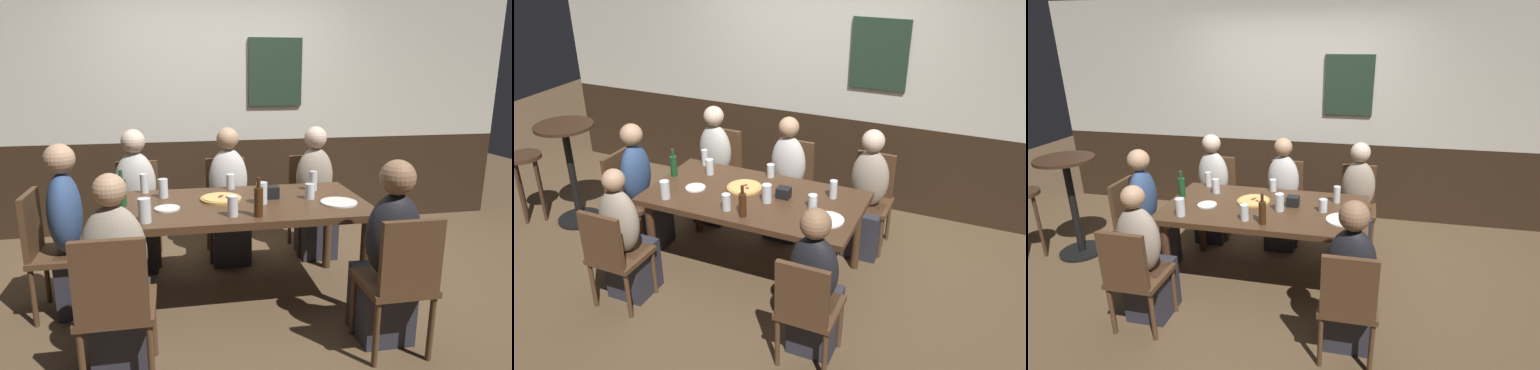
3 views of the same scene
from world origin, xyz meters
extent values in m
plane|color=brown|center=(0.00, 0.00, 0.00)|extent=(12.00, 12.00, 0.00)
cube|color=#332316|center=(0.00, 1.65, 0.47)|extent=(6.40, 0.10, 0.95)
cube|color=beige|center=(0.00, 1.65, 1.77)|extent=(6.40, 0.10, 1.65)
cube|color=#233828|center=(0.60, 1.58, 1.65)|extent=(0.56, 0.03, 0.68)
cube|color=#472D1C|center=(0.00, 0.00, 0.71)|extent=(1.80, 0.93, 0.05)
cylinder|color=#472D1C|center=(-0.80, -0.38, 0.34)|extent=(0.07, 0.07, 0.69)
cylinder|color=#472D1C|center=(0.80, -0.38, 0.34)|extent=(0.07, 0.07, 0.69)
cylinder|color=#472D1C|center=(-0.80, 0.38, 0.34)|extent=(0.07, 0.07, 0.69)
cylinder|color=#472D1C|center=(0.80, 0.38, 0.34)|extent=(0.07, 0.07, 0.69)
cube|color=#513521|center=(0.79, -0.80, 0.43)|extent=(0.40, 0.40, 0.04)
cube|color=#513521|center=(0.79, -0.98, 0.67)|extent=(0.36, 0.04, 0.43)
cylinder|color=#513521|center=(0.62, -0.63, 0.21)|extent=(0.04, 0.04, 0.41)
cylinder|color=#513521|center=(0.96, -0.63, 0.21)|extent=(0.04, 0.04, 0.41)
cylinder|color=#513521|center=(0.62, -0.97, 0.21)|extent=(0.04, 0.04, 0.41)
cylinder|color=#513521|center=(0.96, -0.97, 0.21)|extent=(0.04, 0.04, 0.41)
cube|color=#513521|center=(-0.79, 0.80, 0.43)|extent=(0.40, 0.40, 0.04)
cube|color=#513521|center=(-0.79, 0.98, 0.67)|extent=(0.36, 0.04, 0.43)
cylinder|color=#513521|center=(-0.62, 0.63, 0.21)|extent=(0.04, 0.04, 0.41)
cylinder|color=#513521|center=(-0.96, 0.63, 0.21)|extent=(0.04, 0.04, 0.41)
cylinder|color=#513521|center=(-0.62, 0.97, 0.21)|extent=(0.04, 0.04, 0.41)
cylinder|color=#513521|center=(-0.96, 0.97, 0.21)|extent=(0.04, 0.04, 0.41)
cube|color=#513521|center=(-1.24, 0.00, 0.43)|extent=(0.40, 0.40, 0.04)
cube|color=#513521|center=(-1.42, 0.00, 0.67)|extent=(0.04, 0.36, 0.43)
cylinder|color=#513521|center=(-1.07, 0.17, 0.21)|extent=(0.04, 0.04, 0.41)
cylinder|color=#513521|center=(-1.07, -0.17, 0.21)|extent=(0.04, 0.04, 0.41)
cylinder|color=#513521|center=(-1.41, 0.17, 0.21)|extent=(0.04, 0.04, 0.41)
cylinder|color=#513521|center=(-1.41, -0.17, 0.21)|extent=(0.04, 0.04, 0.41)
cube|color=#513521|center=(0.79, 0.80, 0.43)|extent=(0.40, 0.40, 0.04)
cube|color=#513521|center=(0.79, 0.98, 0.67)|extent=(0.36, 0.04, 0.43)
cylinder|color=#513521|center=(0.96, 0.63, 0.21)|extent=(0.04, 0.04, 0.41)
cylinder|color=#513521|center=(0.62, 0.63, 0.21)|extent=(0.04, 0.04, 0.41)
cylinder|color=#513521|center=(0.96, 0.97, 0.21)|extent=(0.04, 0.04, 0.41)
cylinder|color=#513521|center=(0.62, 0.97, 0.21)|extent=(0.04, 0.04, 0.41)
cube|color=#513521|center=(-0.79, -0.80, 0.43)|extent=(0.40, 0.40, 0.04)
cube|color=#513521|center=(-0.79, -0.98, 0.67)|extent=(0.36, 0.04, 0.43)
cylinder|color=#513521|center=(-0.96, -0.63, 0.21)|extent=(0.04, 0.04, 0.41)
cylinder|color=#513521|center=(-0.62, -0.63, 0.21)|extent=(0.04, 0.04, 0.41)
cylinder|color=#513521|center=(-0.96, -0.97, 0.21)|extent=(0.04, 0.04, 0.41)
cylinder|color=#513521|center=(-0.62, -0.97, 0.21)|extent=(0.04, 0.04, 0.41)
cube|color=#513521|center=(0.00, 0.80, 0.43)|extent=(0.40, 0.40, 0.04)
cube|color=#513521|center=(0.00, 0.98, 0.67)|extent=(0.36, 0.04, 0.43)
cylinder|color=#513521|center=(0.17, 0.63, 0.21)|extent=(0.04, 0.04, 0.41)
cylinder|color=#513521|center=(-0.17, 0.63, 0.21)|extent=(0.04, 0.04, 0.41)
cylinder|color=#513521|center=(0.17, 0.97, 0.21)|extent=(0.04, 0.04, 0.41)
cylinder|color=#513521|center=(-0.17, 0.97, 0.21)|extent=(0.04, 0.04, 0.41)
cube|color=#2D2D38|center=(0.79, -0.67, 0.23)|extent=(0.32, 0.34, 0.45)
ellipsoid|color=black|center=(0.79, -0.76, 0.71)|extent=(0.34, 0.22, 0.52)
sphere|color=#936B4C|center=(0.79, -0.76, 1.07)|extent=(0.21, 0.21, 0.21)
cube|color=#2D2D38|center=(-0.79, 0.67, 0.23)|extent=(0.32, 0.34, 0.45)
ellipsoid|color=beige|center=(-0.79, 0.76, 0.73)|extent=(0.34, 0.22, 0.55)
sphere|color=beige|center=(-0.79, 0.76, 1.09)|extent=(0.20, 0.20, 0.20)
cube|color=#2D2D38|center=(-1.11, 0.00, 0.23)|extent=(0.34, 0.32, 0.45)
ellipsoid|color=#334C7A|center=(-1.20, 0.00, 0.73)|extent=(0.22, 0.34, 0.56)
sphere|color=tan|center=(-1.20, 0.00, 1.10)|extent=(0.20, 0.20, 0.20)
cube|color=#2D2D38|center=(0.79, 0.67, 0.23)|extent=(0.32, 0.34, 0.45)
ellipsoid|color=tan|center=(0.79, 0.76, 0.72)|extent=(0.34, 0.22, 0.54)
sphere|color=beige|center=(0.79, 0.76, 1.08)|extent=(0.20, 0.20, 0.20)
cube|color=#2D2D38|center=(-0.79, -0.67, 0.23)|extent=(0.32, 0.34, 0.45)
ellipsoid|color=tan|center=(-0.79, -0.76, 0.72)|extent=(0.34, 0.22, 0.54)
sphere|color=tan|center=(-0.79, -0.76, 1.07)|extent=(0.17, 0.17, 0.17)
cube|color=#2D2D38|center=(0.00, 0.67, 0.23)|extent=(0.32, 0.34, 0.45)
ellipsoid|color=silver|center=(0.00, 0.76, 0.73)|extent=(0.34, 0.22, 0.56)
sphere|color=tan|center=(0.00, 0.76, 1.09)|extent=(0.19, 0.19, 0.19)
cylinder|color=tan|center=(-0.14, 0.09, 0.75)|extent=(0.30, 0.30, 0.02)
cylinder|color=#DBB760|center=(-0.14, 0.09, 0.76)|extent=(0.26, 0.26, 0.01)
cylinder|color=maroon|center=(-0.14, 0.08, 0.77)|extent=(0.03, 0.03, 0.00)
cylinder|color=maroon|center=(-0.13, 0.10, 0.77)|extent=(0.03, 0.03, 0.00)
cylinder|color=maroon|center=(-0.09, 0.06, 0.77)|extent=(0.03, 0.03, 0.00)
cylinder|color=silver|center=(0.61, 0.23, 0.82)|extent=(0.06, 0.06, 0.15)
cylinder|color=silver|center=(0.61, 0.23, 0.79)|extent=(0.06, 0.06, 0.10)
cylinder|color=silver|center=(-0.70, 0.39, 0.81)|extent=(0.06, 0.06, 0.15)
cylinder|color=#C6842D|center=(-0.70, 0.39, 0.78)|extent=(0.05, 0.05, 0.09)
cylinder|color=silver|center=(-0.55, 0.23, 0.81)|extent=(0.07, 0.07, 0.14)
cylinder|color=#B26623|center=(-0.55, 0.23, 0.79)|extent=(0.06, 0.06, 0.11)
cylinder|color=silver|center=(0.51, 0.00, 0.80)|extent=(0.07, 0.07, 0.11)
cylinder|color=#331E14|center=(0.51, 0.00, 0.77)|extent=(0.06, 0.06, 0.05)
cylinder|color=silver|center=(-0.02, 0.40, 0.80)|extent=(0.07, 0.07, 0.12)
cylinder|color=#B26623|center=(-0.02, 0.40, 0.77)|extent=(0.06, 0.06, 0.07)
cylinder|color=silver|center=(-0.65, -0.33, 0.82)|extent=(0.08, 0.08, 0.15)
cylinder|color=#331E14|center=(-0.65, -0.33, 0.78)|extent=(0.07, 0.07, 0.07)
cylinder|color=silver|center=(-0.10, -0.30, 0.81)|extent=(0.07, 0.07, 0.14)
cylinder|color=gold|center=(-0.10, -0.30, 0.77)|extent=(0.06, 0.06, 0.05)
cylinder|color=silver|center=(0.14, -0.06, 0.82)|extent=(0.08, 0.08, 0.16)
cylinder|color=gold|center=(0.14, -0.06, 0.77)|extent=(0.07, 0.07, 0.06)
cylinder|color=#194723|center=(-0.83, 0.07, 0.83)|extent=(0.06, 0.06, 0.18)
cylinder|color=#194723|center=(-0.83, 0.07, 0.96)|extent=(0.03, 0.03, 0.07)
cylinder|color=#42230F|center=(0.06, -0.34, 0.84)|extent=(0.06, 0.06, 0.19)
cylinder|color=#42230F|center=(0.06, -0.34, 0.97)|extent=(0.03, 0.03, 0.07)
cylinder|color=white|center=(0.68, -0.15, 0.75)|extent=(0.26, 0.26, 0.01)
cylinder|color=white|center=(-0.52, -0.08, 0.75)|extent=(0.17, 0.17, 0.01)
cube|color=black|center=(0.24, 0.07, 0.79)|extent=(0.11, 0.09, 0.09)
cylinder|color=black|center=(-2.05, 0.07, 0.01)|extent=(0.44, 0.44, 0.03)
cylinder|color=black|center=(-2.05, 0.07, 0.53)|extent=(0.07, 0.07, 0.99)
cylinder|color=#382316|center=(-2.05, 0.07, 1.04)|extent=(0.56, 0.56, 0.03)
cylinder|color=#422B1C|center=(-2.50, -0.08, 0.70)|extent=(0.34, 0.34, 0.04)
cylinder|color=#422B1C|center=(-2.37, -0.08, 0.34)|extent=(0.03, 0.03, 0.68)
cylinder|color=#422B1C|center=(-2.50, 0.05, 0.34)|extent=(0.03, 0.03, 0.68)
cylinder|color=#422B1C|center=(-2.63, -0.08, 0.34)|extent=(0.03, 0.03, 0.68)
cylinder|color=#422B1C|center=(-2.50, -0.21, 0.34)|extent=(0.03, 0.03, 0.68)
camera|label=1|loc=(-0.46, -3.08, 1.65)|focal=31.60mm
camera|label=2|loc=(1.68, -3.52, 2.76)|focal=37.03mm
camera|label=3|loc=(0.82, -3.14, 2.13)|focal=27.74mm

